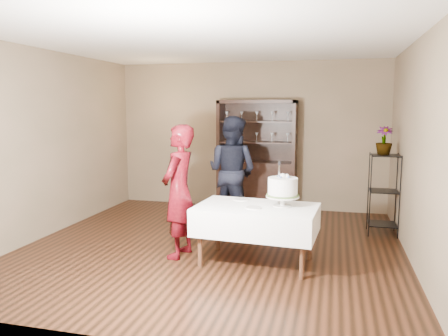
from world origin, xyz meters
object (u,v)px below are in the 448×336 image
(potted_plant, at_px, (384,140))
(man, at_px, (232,171))
(china_hutch, at_px, (257,174))
(cake, at_px, (283,188))
(plant_etagere, at_px, (384,191))
(cake_table, at_px, (256,220))
(woman, at_px, (179,191))

(potted_plant, bearing_deg, man, -177.88)
(china_hutch, relative_size, cake, 3.70)
(china_hutch, xyz_separation_m, plant_etagere, (2.08, -1.05, -0.01))
(man, bearing_deg, cake_table, 130.24)
(cake_table, bearing_deg, man, 112.84)
(china_hutch, height_order, cake_table, china_hutch)
(china_hutch, bearing_deg, cake, -73.70)
(cake, bearing_deg, potted_plant, 52.37)
(plant_etagere, height_order, man, man)
(woman, relative_size, potted_plant, 4.05)
(cake_table, xyz_separation_m, potted_plant, (1.57, 1.72, 0.85))
(cake_table, xyz_separation_m, man, (-0.69, 1.63, 0.33))
(china_hutch, relative_size, plant_etagere, 1.67)
(woman, bearing_deg, cake_table, 94.31)
(cake_table, distance_m, man, 1.80)
(potted_plant, bearing_deg, woman, -146.48)
(china_hutch, bearing_deg, potted_plant, -26.44)
(cake_table, height_order, potted_plant, potted_plant)
(cake_table, distance_m, potted_plant, 2.48)
(plant_etagere, relative_size, woman, 0.72)
(cake, bearing_deg, china_hutch, 106.30)
(china_hutch, height_order, man, china_hutch)
(plant_etagere, bearing_deg, cake_table, -133.49)
(cake_table, bearing_deg, woman, 178.77)
(china_hutch, xyz_separation_m, cake_table, (0.48, -2.74, -0.13))
(cake_table, relative_size, cake, 2.73)
(cake_table, bearing_deg, cake, 12.18)
(plant_etagere, distance_m, cake_table, 2.32)
(plant_etagere, bearing_deg, potted_plant, 130.36)
(woman, relative_size, cake, 3.08)
(plant_etagere, relative_size, potted_plant, 2.92)
(potted_plant, bearing_deg, cake_table, -132.51)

